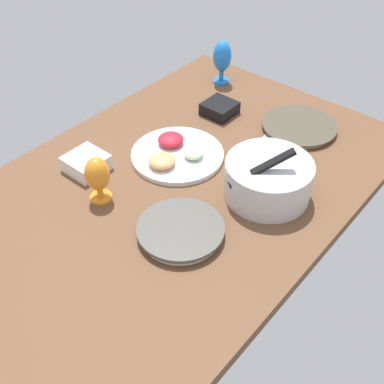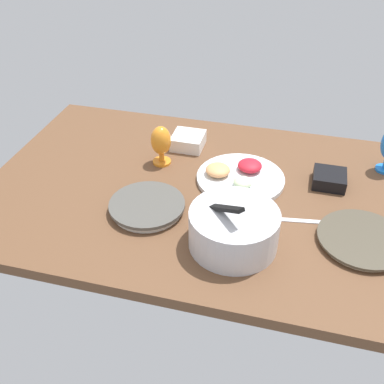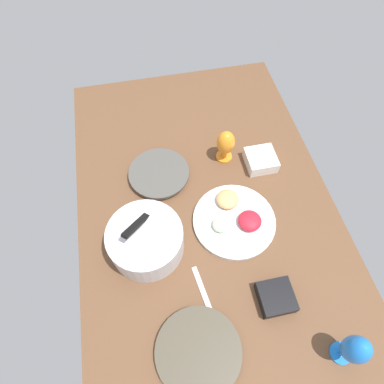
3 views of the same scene
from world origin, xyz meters
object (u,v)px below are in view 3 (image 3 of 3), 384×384
object	(u,v)px
dinner_plate_left	(198,351)
square_bowl_black	(276,297)
dinner_plate_right	(159,174)
hurricane_glass_orange	(226,144)
square_bowl_white	(261,160)
fruit_platter	(234,218)
hurricane_glass_blue	(355,350)
mixing_bowl	(146,240)

from	to	relation	value
dinner_plate_left	square_bowl_black	bearing A→B (deg)	-69.96
dinner_plate_right	hurricane_glass_orange	world-z (taller)	hurricane_glass_orange
dinner_plate_right	square_bowl_white	bearing A→B (deg)	-93.30
fruit_platter	dinner_plate_left	bearing A→B (deg)	150.93
dinner_plate_left	hurricane_glass_blue	size ratio (longest dim) A/B	1.48
fruit_platter	mixing_bowl	bearing A→B (deg)	96.71
dinner_plate_right	fruit_platter	size ratio (longest dim) A/B	0.79
fruit_platter	hurricane_glass_orange	distance (cm)	32.64
mixing_bowl	square_bowl_black	size ratio (longest dim) A/B	2.35
square_bowl_white	square_bowl_black	bearing A→B (deg)	167.16
mixing_bowl	hurricane_glass_orange	world-z (taller)	mixing_bowl
mixing_bowl	square_bowl_black	distance (cm)	49.90
dinner_plate_left	mixing_bowl	world-z (taller)	mixing_bowl
dinner_plate_right	square_bowl_black	xyz separation A→B (cm)	(-59.67, -31.60, 1.03)
square_bowl_black	hurricane_glass_blue	bearing A→B (deg)	-144.05
dinner_plate_left	square_bowl_white	size ratio (longest dim) A/B	2.23
mixing_bowl	fruit_platter	xyz separation A→B (cm)	(4.14, -35.19, -5.09)
dinner_plate_right	square_bowl_black	bearing A→B (deg)	-152.09
hurricane_glass_blue	fruit_platter	bearing A→B (deg)	21.25
mixing_bowl	hurricane_glass_orange	bearing A→B (deg)	-47.80
hurricane_glass_blue	square_bowl_white	world-z (taller)	hurricane_glass_blue
hurricane_glass_blue	square_bowl_black	size ratio (longest dim) A/B	1.61
hurricane_glass_orange	square_bowl_black	size ratio (longest dim) A/B	1.36
dinner_plate_left	fruit_platter	world-z (taller)	fruit_platter
fruit_platter	square_bowl_black	world-z (taller)	fruit_platter
hurricane_glass_orange	mixing_bowl	bearing A→B (deg)	132.20
hurricane_glass_orange	hurricane_glass_blue	size ratio (longest dim) A/B	0.84
dinner_plate_left	square_bowl_white	world-z (taller)	square_bowl_white
square_bowl_white	mixing_bowl	bearing A→B (deg)	118.09
mixing_bowl	square_bowl_white	distance (cm)	61.20
dinner_plate_right	square_bowl_white	distance (cm)	44.72
fruit_platter	square_bowl_white	distance (cm)	30.95
mixing_bowl	fruit_platter	size ratio (longest dim) A/B	0.84
dinner_plate_left	hurricane_glass_blue	distance (cm)	46.93
dinner_plate_left	dinner_plate_right	xyz separation A→B (cm)	(70.53, 1.83, 0.54)
mixing_bowl	square_bowl_black	xyz separation A→B (cm)	(-28.34, -40.87, -4.10)
mixing_bowl	hurricane_glass_orange	distance (cm)	53.07
hurricane_glass_blue	square_bowl_white	xyz separation A→B (cm)	(77.74, 1.95, -8.26)
dinner_plate_right	hurricane_glass_blue	bearing A→B (deg)	-149.89
square_bowl_black	dinner_plate_left	bearing A→B (deg)	110.04
mixing_bowl	hurricane_glass_blue	xyz separation A→B (cm)	(-48.97, -55.84, 4.57)
fruit_platter	hurricane_glass_orange	world-z (taller)	hurricane_glass_orange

